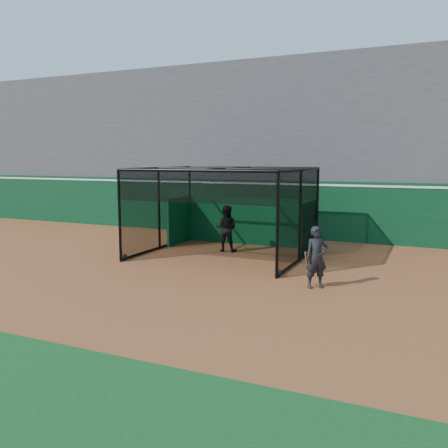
% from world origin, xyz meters
% --- Properties ---
extents(ground, '(120.00, 120.00, 0.00)m').
position_xyz_m(ground, '(0.00, 0.00, 0.00)').
color(ground, brown).
rests_on(ground, ground).
extents(outfield_wall, '(50.00, 0.50, 2.50)m').
position_xyz_m(outfield_wall, '(0.00, 8.50, 1.29)').
color(outfield_wall, '#0A3A1D').
rests_on(outfield_wall, ground).
extents(grandstand, '(50.00, 7.85, 8.95)m').
position_xyz_m(grandstand, '(0.00, 12.27, 4.48)').
color(grandstand, '#4C4C4F').
rests_on(grandstand, ground).
extents(batting_cage, '(5.57, 5.02, 3.08)m').
position_xyz_m(batting_cage, '(0.35, 3.84, 1.54)').
color(batting_cage, black).
rests_on(batting_cage, ground).
extents(batter, '(0.93, 0.77, 1.72)m').
position_xyz_m(batter, '(0.11, 4.48, 0.86)').
color(batter, black).
rests_on(batter, ground).
extents(on_deck_player, '(0.73, 0.67, 1.67)m').
position_xyz_m(on_deck_player, '(4.36, 0.83, 0.83)').
color(on_deck_player, black).
rests_on(on_deck_player, ground).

